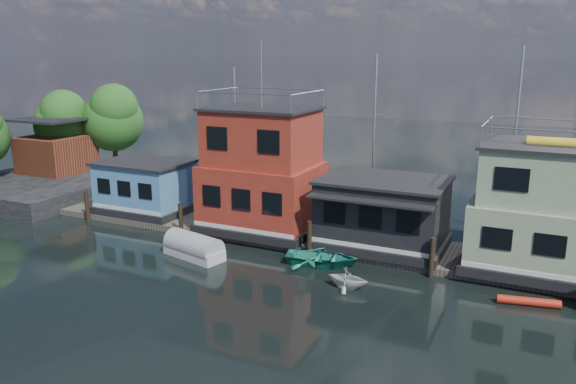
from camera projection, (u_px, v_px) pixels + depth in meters
The scene contains 13 objects.
ground at pixel (310, 345), 22.89m from camera, with size 160.00×160.00×0.00m, color black.
dock at pixel (389, 249), 33.36m from camera, with size 48.00×5.00×0.40m, color #595147.
houseboat_blue at pixel (146, 186), 40.34m from camera, with size 6.40×4.90×3.66m.
houseboat_red at pixel (262, 172), 35.94m from camera, with size 7.40×5.90×11.86m.
houseboat_dark at pixel (383, 213), 33.02m from camera, with size 7.40×6.10×4.06m.
houseboat_green at pixel (553, 212), 29.03m from camera, with size 8.40×5.90×7.03m.
pilings at pixel (371, 249), 30.83m from camera, with size 42.28×0.28×2.20m.
background_masts at pixel (492, 151), 35.36m from camera, with size 36.40×0.16×12.00m.
shore at pixel (57, 147), 48.64m from camera, with size 12.40×15.72×8.24m.
dinghy_white at pixel (348, 278), 28.22m from camera, with size 1.81×2.10×1.10m, color silver.
tarp_runabout at pixel (194, 248), 32.51m from camera, with size 4.05×2.37×1.54m.
red_kayak at pixel (529, 302), 26.36m from camera, with size 0.41×0.41×2.82m, color red.
dinghy_teal at pixel (322, 258), 31.35m from camera, with size 2.94×4.12×0.85m, color teal.
Camera 1 is at (8.02, -19.10, 11.59)m, focal length 35.00 mm.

